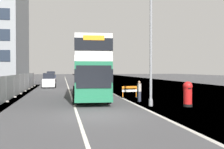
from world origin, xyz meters
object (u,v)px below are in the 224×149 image
object	(u,v)px
roadworks_barrier	(129,91)
car_receding_mid	(81,78)
red_pillar_postbox	(188,93)
car_oncoming_near	(49,81)
lamppost_foreground	(151,43)
car_receding_far	(51,77)
pedestrian_at_kerb	(139,91)
double_decker_bus	(89,68)

from	to	relation	value
roadworks_barrier	car_receding_mid	distance (m)	23.03
car_receding_mid	red_pillar_postbox	bearing A→B (deg)	-79.59
car_receding_mid	car_oncoming_near	bearing A→B (deg)	-125.60
car_oncoming_near	lamppost_foreground	bearing A→B (deg)	-69.11
car_receding_far	pedestrian_at_kerb	xyz separation A→B (m)	(8.39, -34.61, -0.20)
lamppost_foreground	car_receding_mid	distance (m)	28.62
car_receding_far	pedestrian_at_kerb	bearing A→B (deg)	-76.37
double_decker_bus	car_receding_mid	size ratio (longest dim) A/B	2.61
double_decker_bus	car_receding_mid	distance (m)	23.15
lamppost_foreground	red_pillar_postbox	distance (m)	4.32
double_decker_bus	pedestrian_at_kerb	distance (m)	4.93
car_oncoming_near	red_pillar_postbox	bearing A→B (deg)	-64.25
car_receding_far	car_receding_mid	bearing A→B (deg)	-58.04
red_pillar_postbox	car_oncoming_near	xyz separation A→B (m)	(-10.49, 21.75, 0.01)
car_receding_mid	car_receding_far	size ratio (longest dim) A/B	0.97
lamppost_foreground	roadworks_barrier	size ratio (longest dim) A/B	6.52
lamppost_foreground	car_receding_far	size ratio (longest dim) A/B	2.21
red_pillar_postbox	roadworks_barrier	distance (m)	6.64
pedestrian_at_kerb	car_receding_mid	bearing A→B (deg)	96.24
car_oncoming_near	roadworks_barrier	bearing A→B (deg)	-63.19
car_receding_far	pedestrian_at_kerb	size ratio (longest dim) A/B	2.53
car_oncoming_near	pedestrian_at_kerb	distance (m)	20.10
double_decker_bus	car_receding_mid	world-z (taller)	double_decker_bus
double_decker_bus	car_oncoming_near	bearing A→B (deg)	104.91
red_pillar_postbox	car_receding_far	size ratio (longest dim) A/B	0.41
double_decker_bus	red_pillar_postbox	xyz separation A→B (m)	(6.27, -5.90, -1.73)
red_pillar_postbox	car_oncoming_near	world-z (taller)	car_oncoming_near
car_receding_mid	car_receding_far	world-z (taller)	car_receding_far
pedestrian_at_kerb	car_receding_far	bearing A→B (deg)	103.63
double_decker_bus	car_receding_mid	xyz separation A→B (m)	(0.95, 23.07, -1.66)
pedestrian_at_kerb	roadworks_barrier	bearing A→B (deg)	91.43
lamppost_foreground	car_receding_mid	bearing A→B (deg)	95.78
pedestrian_at_kerb	lamppost_foreground	bearing A→B (deg)	-88.78
roadworks_barrier	double_decker_bus	bearing A→B (deg)	-176.84
roadworks_barrier	car_receding_far	distance (m)	32.89
car_receding_far	car_oncoming_near	bearing A→B (deg)	-88.53
car_oncoming_near	pedestrian_at_kerb	size ratio (longest dim) A/B	2.69
double_decker_bus	pedestrian_at_kerb	world-z (taller)	double_decker_bus
double_decker_bus	roadworks_barrier	world-z (taller)	double_decker_bus
car_oncoming_near	car_receding_mid	size ratio (longest dim) A/B	1.10
lamppost_foreground	roadworks_barrier	world-z (taller)	lamppost_foreground
roadworks_barrier	car_receding_far	size ratio (longest dim) A/B	0.34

